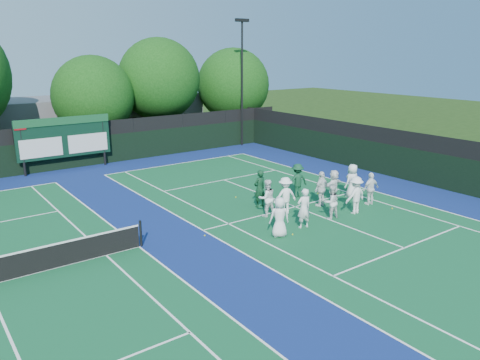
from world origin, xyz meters
TOP-DOWN VIEW (x-y plane):
  - ground at (0.00, 0.00)m, footprint 120.00×120.00m
  - court_apron at (-6.00, 1.00)m, footprint 34.00×32.00m
  - near_court at (0.00, 1.00)m, footprint 11.05×23.85m
  - back_fence at (-6.00, 16.00)m, footprint 34.00×0.08m
  - divider_fence_right at (9.00, 1.00)m, footprint 0.08×32.00m
  - scoreboard at (-7.01, 15.59)m, footprint 6.00×0.21m
  - clubhouse at (-2.00, 24.00)m, footprint 18.00×6.00m
  - light_pole_right at (7.50, 15.70)m, footprint 1.20×0.30m
  - tree_c at (-3.36, 19.58)m, footprint 6.03×6.03m
  - tree_d at (2.11, 19.58)m, footprint 6.58×6.58m
  - tree_e at (9.48, 19.58)m, footprint 6.48×6.48m
  - tennis_ball_0 at (-2.66, -1.73)m, footprint 0.07×0.07m
  - tennis_ball_1 at (2.58, 1.96)m, footprint 0.07×0.07m
  - tennis_ball_2 at (3.69, -2.11)m, footprint 0.07×0.07m
  - tennis_ball_3 at (-5.77, 0.39)m, footprint 0.07×0.07m
  - tennis_ball_4 at (-1.51, 4.04)m, footprint 0.07×0.07m
  - tennis_ball_5 at (3.78, 0.40)m, footprint 0.07×0.07m
  - player_front_0 at (-3.22, -1.49)m, footprint 1.01×0.86m
  - player_front_1 at (-1.68, -1.34)m, footprint 0.73×0.55m
  - player_front_2 at (0.20, -1.21)m, footprint 0.85×0.70m
  - player_front_3 at (1.68, -1.40)m, footprint 1.19×0.69m
  - player_front_4 at (3.38, -0.95)m, footprint 1.03×0.51m
  - player_back_0 at (-2.02, 0.82)m, footprint 1.00×0.85m
  - player_back_1 at (-1.07, 0.59)m, footprint 1.29×0.92m
  - player_back_2 at (1.17, 0.36)m, footprint 1.13×0.63m
  - player_back_3 at (2.32, 0.60)m, footprint 1.61×0.73m
  - player_back_4 at (3.53, 0.40)m, footprint 0.91×0.60m
  - coach_left at (-1.45, 2.08)m, footprint 0.73×0.50m
  - coach_right at (1.24, 2.21)m, footprint 1.30×0.91m

SIDE VIEW (x-z plane):
  - ground at x=0.00m, z-range 0.00..0.00m
  - court_apron at x=-6.00m, z-range 0.00..0.01m
  - near_court at x=0.00m, z-range 0.01..0.01m
  - tennis_ball_0 at x=-2.66m, z-range 0.00..0.07m
  - tennis_ball_1 at x=2.58m, z-range 0.00..0.07m
  - tennis_ball_2 at x=3.69m, z-range 0.00..0.07m
  - tennis_ball_3 at x=-5.77m, z-range 0.00..0.07m
  - tennis_ball_4 at x=-1.51m, z-range 0.00..0.07m
  - tennis_ball_5 at x=3.78m, z-range 0.00..0.07m
  - player_front_2 at x=0.20m, z-range 0.00..1.62m
  - player_back_3 at x=2.32m, z-range 0.00..1.67m
  - player_front_4 at x=3.38m, z-range 0.00..1.69m
  - player_front_0 at x=-3.22m, z-range 0.00..1.74m
  - player_back_0 at x=-2.02m, z-range 0.00..1.80m
  - player_back_1 at x=-1.07m, z-range 0.00..1.81m
  - player_back_2 at x=1.17m, z-range 0.00..1.82m
  - player_front_1 at x=-1.68m, z-range 0.00..1.82m
  - player_front_3 at x=1.68m, z-range 0.00..1.84m
  - player_back_4 at x=3.53m, z-range 0.00..1.84m
  - coach_right at x=1.24m, z-range 0.00..1.84m
  - coach_left at x=-1.45m, z-range 0.00..1.93m
  - back_fence at x=-6.00m, z-range -0.14..2.86m
  - divider_fence_right at x=9.00m, z-range -0.14..2.86m
  - clubhouse at x=-2.00m, z-range 0.00..4.00m
  - scoreboard at x=-7.01m, z-range 0.42..3.97m
  - tree_c at x=-3.36m, z-range 0.53..7.94m
  - tree_e at x=9.48m, z-range 0.59..8.58m
  - tree_d at x=2.11m, z-range 0.91..9.67m
  - light_pole_right at x=7.50m, z-range 1.24..11.36m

